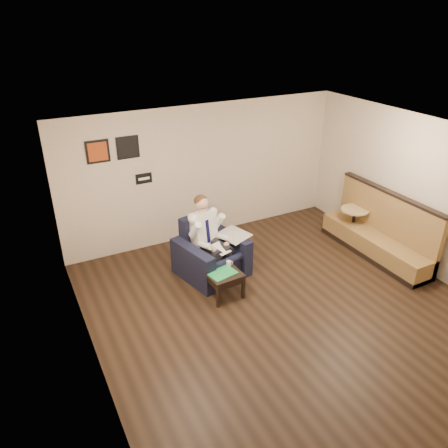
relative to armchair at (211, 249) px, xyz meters
name	(u,v)px	position (x,y,z in m)	size (l,w,h in m)	color
ground	(283,307)	(0.60, -1.47, -0.52)	(6.00, 6.00, 0.00)	black
wall_back	(205,172)	(0.60, 1.53, 0.88)	(6.00, 0.02, 2.80)	beige
wall_left	(88,285)	(-2.40, -1.47, 0.88)	(0.02, 6.00, 2.80)	beige
wall_right	(426,197)	(3.60, -1.47, 0.88)	(0.02, 6.00, 2.80)	beige
ceiling	(296,143)	(0.60, -1.47, 2.28)	(6.00, 6.00, 0.02)	white
seating_sign	(144,178)	(-0.70, 1.51, 0.98)	(0.32, 0.02, 0.20)	black
art_print_left	(98,152)	(-1.50, 1.51, 1.63)	(0.42, 0.03, 0.42)	#B04315
art_print_right	(128,147)	(-0.95, 1.51, 1.63)	(0.42, 0.03, 0.42)	black
armchair	(211,249)	(0.00, 0.00, 0.00)	(1.08, 1.08, 1.04)	black
seated_man	(216,243)	(0.03, -0.13, 0.19)	(0.68, 1.02, 1.43)	white
lap_papers	(220,249)	(0.06, -0.24, 0.12)	(0.24, 0.34, 0.01)	white
newspaper	(234,235)	(0.45, -0.01, 0.19)	(0.45, 0.57, 0.01)	silver
side_table	(223,284)	(-0.12, -0.70, -0.29)	(0.56, 0.56, 0.46)	black
green_folder	(222,273)	(-0.15, -0.72, -0.06)	(0.46, 0.33, 0.01)	green
coffee_mug	(229,264)	(0.06, -0.57, -0.01)	(0.08, 0.08, 0.10)	white
smartphone	(221,267)	(-0.08, -0.53, -0.06)	(0.14, 0.07, 0.01)	black
banquette	(378,226)	(3.19, -0.86, 0.12)	(0.60, 2.50, 1.28)	olive
cafe_table	(353,225)	(3.20, -0.21, -0.16)	(0.58, 0.58, 0.73)	tan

